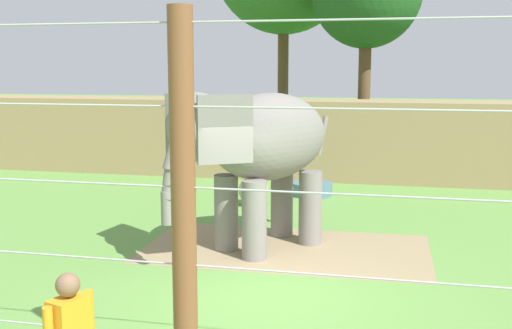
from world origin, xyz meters
name	(u,v)px	position (x,y,z in m)	size (l,w,h in m)	color
ground_plane	(269,294)	(0.00, 0.00, 0.00)	(120.00, 120.00, 0.00)	#609342
dirt_patch	(286,249)	(-0.17, 2.44, 0.00)	(5.43, 3.00, 0.01)	#937F5B
embankment_wall	(336,140)	(0.00, 10.34, 1.22)	(36.00, 1.80, 2.43)	#997F56
elephant	(257,145)	(-0.71, 2.27, 2.02)	(3.11, 3.66, 3.05)	gray
enrichment_ball	(253,190)	(-1.63, 6.00, 0.38)	(0.76, 0.76, 0.76)	tan
cable_fence	(196,215)	(-0.06, -3.33, 2.04)	(12.48, 0.25, 4.07)	brown
water_tub	(312,189)	(-0.35, 7.53, 0.18)	(1.10, 1.10, 0.35)	slate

